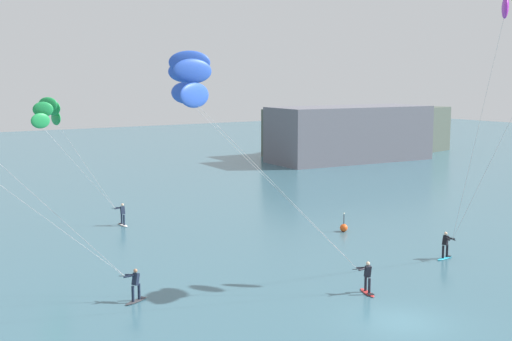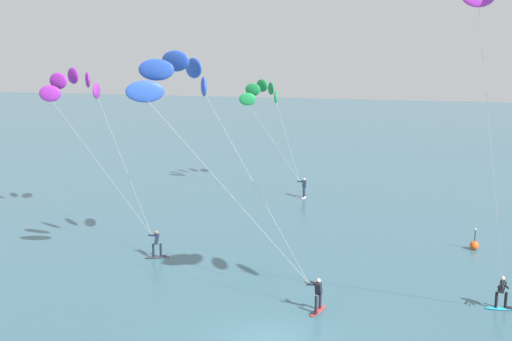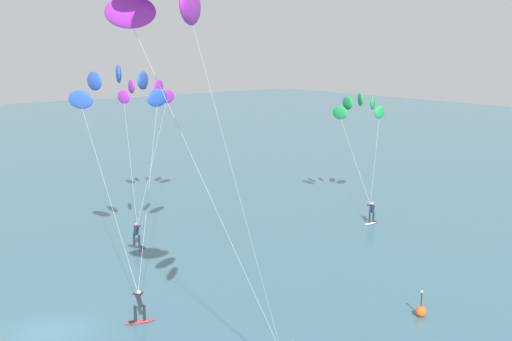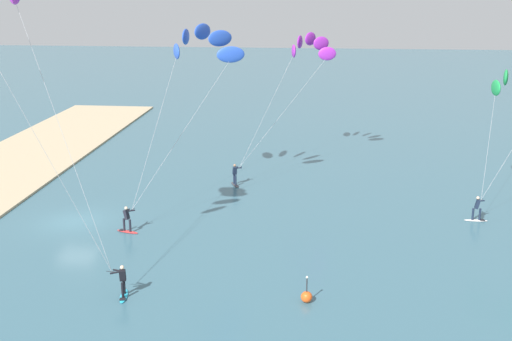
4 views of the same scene
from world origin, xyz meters
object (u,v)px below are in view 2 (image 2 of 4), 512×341
(kitesurfer_nearshore, at_px, (180,83))
(kitesurfer_far_out, at_px, (77,91))
(marker_buoy, at_px, (474,245))
(kitesurfer_downwind, at_px, (264,97))

(kitesurfer_nearshore, xyz_separation_m, kitesurfer_far_out, (-10.07, 7.08, -1.13))
(kitesurfer_nearshore, relative_size, marker_buoy, 8.87)
(kitesurfer_nearshore, xyz_separation_m, kitesurfer_downwind, (-0.40, 21.59, -2.50))
(kitesurfer_far_out, bearing_deg, kitesurfer_downwind, 56.32)
(kitesurfer_far_out, distance_m, kitesurfer_downwind, 17.49)
(kitesurfer_downwind, bearing_deg, marker_buoy, -39.41)
(kitesurfer_far_out, distance_m, marker_buoy, 27.78)
(marker_buoy, bearing_deg, kitesurfer_downwind, 140.59)
(kitesurfer_far_out, bearing_deg, marker_buoy, 1.97)
(kitesurfer_nearshore, bearing_deg, kitesurfer_downwind, 91.06)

